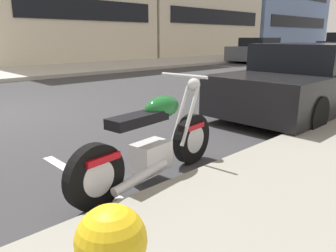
{
  "coord_description": "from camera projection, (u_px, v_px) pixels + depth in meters",
  "views": [
    {
      "loc": [
        -1.6,
        -7.07,
        1.5
      ],
      "look_at": [
        0.72,
        -4.63,
        0.58
      ],
      "focal_mm": 34.99,
      "sensor_mm": 36.0,
      "label": 1
    }
  ],
  "objects": [
    {
      "name": "parked_car_across_street",
      "position": [
        308.0,
        80.0,
        6.69
      ],
      "size": [
        4.7,
        1.89,
        1.38
      ],
      "rotation": [
        0.0,
        0.0,
        0.01
      ],
      "color": "black",
      "rests_on": "ground"
    },
    {
      "name": "parking_stall_stripe",
      "position": [
        92.0,
        184.0,
        3.45
      ],
      "size": [
        0.12,
        2.2,
        0.01
      ],
      "primitive_type": "cube",
      "color": "silver",
      "rests_on": "ground"
    },
    {
      "name": "parked_motorcycle",
      "position": [
        153.0,
        144.0,
        3.42
      ],
      "size": [
        2.07,
        0.64,
        1.1
      ],
      "rotation": [
        0.0,
        0.0,
        0.12
      ],
      "color": "black",
      "rests_on": "ground"
    },
    {
      "name": "sidewalk_far_curb",
      "position": [
        167.0,
        62.0,
        19.49
      ],
      "size": [
        120.0,
        5.0,
        0.14
      ],
      "primitive_type": "cube",
      "color": "#ADA89E",
      "rests_on": "ground"
    },
    {
      "name": "car_opposite_curb",
      "position": [
        258.0,
        51.0,
        20.4
      ],
      "size": [
        4.57,
        1.95,
        1.48
      ],
      "rotation": [
        0.0,
        0.0,
        3.16
      ],
      "color": "#4C515B",
      "rests_on": "ground"
    }
  ]
}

